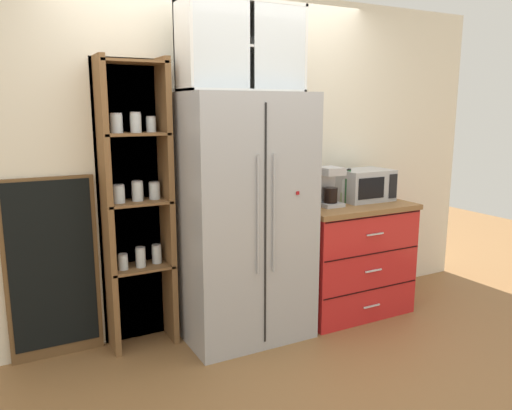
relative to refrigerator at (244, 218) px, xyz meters
name	(u,v)px	position (x,y,z in m)	size (l,w,h in m)	color
ground_plane	(246,334)	(0.00, -0.03, -0.90)	(10.72, 10.72, 0.00)	olive
wall_back_cream	(222,162)	(0.00, 0.37, 0.38)	(5.02, 0.10, 2.55)	silver
refrigerator	(244,218)	(0.00, 0.00, 0.00)	(0.90, 0.66, 1.79)	#ADAFB5
pantry_shelf_column	(135,201)	(-0.72, 0.25, 0.15)	(0.50, 0.29, 2.02)	brown
counter_cabinet	(347,257)	(0.97, 0.00, -0.43)	(0.98, 0.66, 0.92)	red
microwave	(364,185)	(1.15, 0.05, 0.15)	(0.44, 0.33, 0.26)	#ADAFB5
coffee_maker	(328,186)	(0.75, 0.01, 0.18)	(0.17, 0.20, 0.31)	#B7B7BC
mug_charcoal	(308,202)	(0.55, -0.01, 0.07)	(0.12, 0.08, 0.09)	#2D2D33
mug_sage	(345,197)	(0.97, 0.07, 0.06)	(0.11, 0.07, 0.08)	#8CA37F
bottle_clear	(346,188)	(0.97, 0.06, 0.15)	(0.07, 0.07, 0.27)	silver
bottle_green	(349,188)	(0.97, 0.02, 0.15)	(0.07, 0.07, 0.28)	#285B33
upper_cabinet	(240,48)	(0.00, 0.05, 1.19)	(0.87, 0.32, 0.60)	silver
chalkboard_menu	(52,269)	(-1.29, 0.30, -0.27)	(0.60, 0.04, 1.25)	brown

